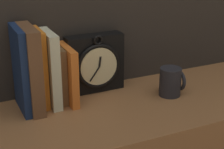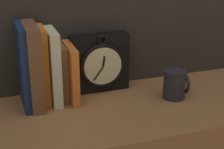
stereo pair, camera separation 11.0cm
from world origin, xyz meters
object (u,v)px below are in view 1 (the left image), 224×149
Objects in this scene: book_slot4_brown at (59,74)px; mug at (171,82)px; book_slot1_brown at (31,69)px; book_slot3_cream at (50,69)px; book_slot0_navy at (20,70)px; book_slot2_orange at (40,68)px; book_slot5_orange at (68,74)px; clock at (95,64)px.

mug is at bearing -18.56° from book_slot4_brown.
book_slot1_brown is at bearing -166.38° from book_slot4_brown.
book_slot4_brown is (0.03, 0.01, -0.03)m from book_slot3_cream.
book_slot0_navy is 1.07× the size of book_slot2_orange.
book_slot3_cream is 0.40m from mug.
book_slot2_orange is 2.54× the size of mug.
book_slot1_brown reaches higher than book_slot3_cream.
book_slot5_orange is at bearing -5.17° from book_slot3_cream.
clock is at bearing 9.08° from book_slot0_navy.
mug is (0.44, -0.09, -0.08)m from book_slot1_brown.
clock is 0.12m from book_slot5_orange.
clock is 1.11× the size of book_slot5_orange.
clock is at bearing 20.07° from book_slot5_orange.
book_slot3_cream is (-0.16, -0.04, 0.02)m from clock.
book_slot0_navy reaches higher than book_slot4_brown.
book_slot0_navy is 1.42× the size of book_slot5_orange.
book_slot2_orange is 0.43m from mug.
clock is 0.78× the size of book_slot1_brown.
book_slot3_cream is (0.06, 0.01, -0.01)m from book_slot1_brown.
book_slot4_brown is at bearing 13.62° from book_slot1_brown.
book_slot1_brown reaches higher than mug.
book_slot3_cream is 1.30× the size of book_slot4_brown.
book_slot4_brown is 0.37m from mug.
book_slot0_navy is 0.13m from book_slot4_brown.
mug is (0.40, -0.11, -0.07)m from book_slot2_orange.
book_slot0_navy is 1.00× the size of book_slot1_brown.
book_slot4_brown is at bearing 21.29° from book_slot3_cream.
book_slot1_brown is 0.04m from book_slot2_orange.
book_slot1_brown is 1.10× the size of book_slot3_cream.
book_slot5_orange reaches higher than mug.
book_slot0_navy is at bearing -166.14° from book_slot2_orange.
book_slot4_brown is at bearing 144.76° from book_slot5_orange.
clock reaches higher than book_slot5_orange.
book_slot1_brown is 0.12m from book_slot5_orange.
book_slot0_navy reaches higher than book_slot3_cream.
book_slot0_navy reaches higher than mug.
book_slot5_orange is (0.15, 0.00, -0.04)m from book_slot0_navy.
book_slot3_cream reaches higher than mug.
book_slot2_orange is 1.33× the size of book_slot5_orange.
book_slot5_orange is (-0.11, -0.04, -0.01)m from clock.
book_slot4_brown is 1.90× the size of mug.
mug is (0.32, -0.10, -0.04)m from book_slot5_orange.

